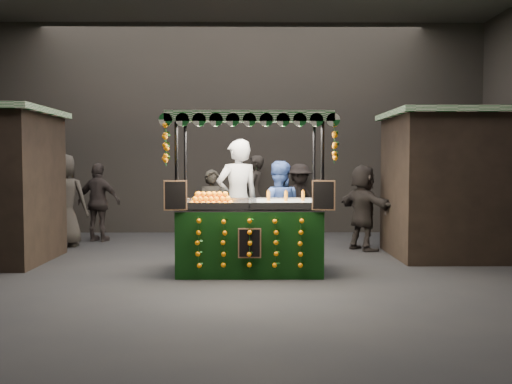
{
  "coord_description": "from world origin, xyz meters",
  "views": [
    {
      "loc": [
        0.46,
        -8.58,
        1.69
      ],
      "look_at": [
        0.54,
        0.5,
        1.21
      ],
      "focal_mm": 39.75,
      "sensor_mm": 36.0,
      "label": 1
    }
  ],
  "objects": [
    {
      "name": "shopper_4",
      "position": [
        -3.29,
        2.75,
        0.94
      ],
      "size": [
        0.93,
        0.61,
        1.87
      ],
      "rotation": [
        0.0,
        0.0,
        3.16
      ],
      "color": "#2E2925",
      "rests_on": "ground"
    },
    {
      "name": "neighbour_stall_right",
      "position": [
        4.4,
        1.5,
        1.31
      ],
      "size": [
        3.0,
        2.2,
        2.6
      ],
      "color": "black",
      "rests_on": "ground"
    },
    {
      "name": "shopper_0",
      "position": [
        -0.27,
        1.98,
        0.78
      ],
      "size": [
        0.59,
        0.4,
        1.55
      ],
      "rotation": [
        0.0,
        0.0,
        0.05
      ],
      "color": "black",
      "rests_on": "ground"
    },
    {
      "name": "shopper_5",
      "position": [
        2.61,
        2.22,
        0.82
      ],
      "size": [
        1.2,
        1.56,
        1.65
      ],
      "rotation": [
        0.0,
        0.0,
        2.11
      ],
      "color": "black",
      "rests_on": "ground"
    },
    {
      "name": "shopper_6",
      "position": [
        0.54,
        4.6,
        0.92
      ],
      "size": [
        0.58,
        0.75,
        1.85
      ],
      "rotation": [
        0.0,
        0.0,
        -1.79
      ],
      "color": "#282320",
      "rests_on": "ground"
    },
    {
      "name": "vendor_grey",
      "position": [
        0.23,
        1.03,
        1.04
      ],
      "size": [
        0.9,
        0.77,
        2.08
      ],
      "rotation": [
        0.0,
        0.0,
        3.56
      ],
      "color": "gray",
      "rests_on": "ground"
    },
    {
      "name": "ground",
      "position": [
        0.0,
        0.0,
        0.0
      ],
      "size": [
        12.0,
        12.0,
        0.0
      ],
      "primitive_type": "plane",
      "color": "black",
      "rests_on": "ground"
    },
    {
      "name": "vendor_blue",
      "position": [
        0.92,
        1.06,
        0.86
      ],
      "size": [
        0.87,
        0.7,
        1.71
      ],
      "rotation": [
        0.0,
        0.0,
        3.08
      ],
      "color": "navy",
      "rests_on": "ground"
    },
    {
      "name": "juice_stall",
      "position": [
        0.44,
        0.03,
        0.75
      ],
      "size": [
        2.5,
        1.47,
        2.42
      ],
      "color": "black",
      "rests_on": "ground"
    },
    {
      "name": "shopper_3",
      "position": [
        1.59,
        4.6,
        0.83
      ],
      "size": [
        1.23,
        1.05,
        1.66
      ],
      "rotation": [
        0.0,
        0.0,
        0.49
      ],
      "color": "black",
      "rests_on": "ground"
    },
    {
      "name": "market_hall",
      "position": [
        0.0,
        0.0,
        3.38
      ],
      "size": [
        12.1,
        10.1,
        5.05
      ],
      "color": "black",
      "rests_on": "ground"
    },
    {
      "name": "shopper_2",
      "position": [
        -2.8,
        3.49,
        0.84
      ],
      "size": [
        1.05,
        0.64,
        1.68
      ],
      "rotation": [
        0.0,
        0.0,
        2.88
      ],
      "color": "#2B2423",
      "rests_on": "ground"
    },
    {
      "name": "shopper_1",
      "position": [
        3.28,
        2.11,
        0.76
      ],
      "size": [
        0.92,
        0.94,
        1.53
      ],
      "rotation": [
        0.0,
        0.0,
        -0.85
      ],
      "color": "#292322",
      "rests_on": "ground"
    }
  ]
}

